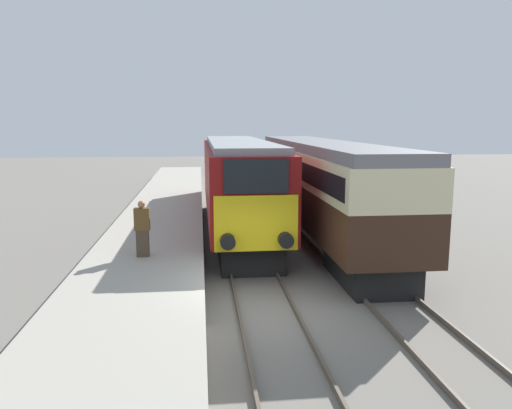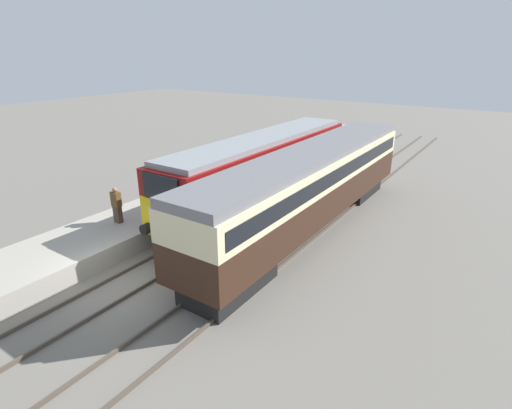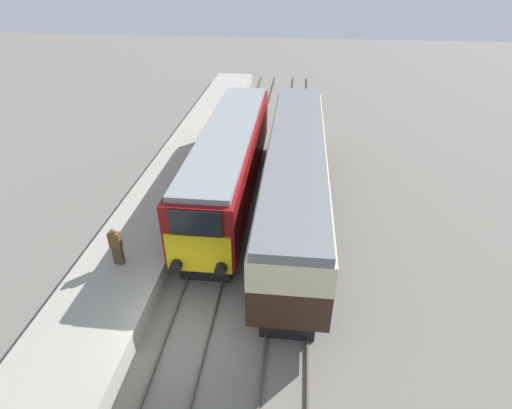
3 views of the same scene
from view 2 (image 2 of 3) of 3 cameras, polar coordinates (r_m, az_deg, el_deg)
The scene contains 7 objects.
ground_plane at distance 15.73m, azimuth -19.03°, elevation -11.31°, with size 120.00×120.00×0.00m, color slate.
platform_left at distance 22.59m, azimuth -8.40°, elevation 0.91°, with size 3.50×50.00×0.85m.
rails_near_track at distance 18.62m, azimuth -6.92°, elevation -4.71°, with size 1.51×60.00×0.14m.
rails_far_track at distance 16.81m, azimuth 2.01°, elevation -7.56°, with size 1.50×60.00×0.14m.
locomotive at distance 21.35m, azimuth 1.00°, elevation 5.09°, with size 2.70×14.89×4.01m.
passenger_carriage at distance 18.74m, azimuth 7.82°, elevation 3.11°, with size 2.75×16.97×3.98m.
person_on_platform at distance 18.91m, azimuth -19.28°, elevation -0.10°, with size 0.44×0.26×1.66m.
Camera 2 is at (11.15, -7.56, 8.12)m, focal length 28.00 mm.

